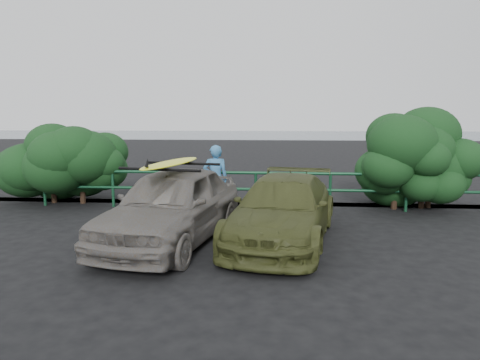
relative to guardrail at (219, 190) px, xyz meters
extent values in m
plane|color=black|center=(0.00, -5.00, -0.52)|extent=(80.00, 80.00, 0.00)
plane|color=slate|center=(0.00, 55.00, -0.52)|extent=(200.00, 200.00, 0.00)
imported|color=#68625D|center=(-0.52, -3.23, 0.24)|extent=(2.59, 4.70, 1.51)
imported|color=#40461F|center=(1.69, -2.95, 0.13)|extent=(2.66, 4.74, 1.30)
imported|color=teal|center=(-0.04, -0.43, 0.37)|extent=(0.71, 0.52, 1.78)
ellipsoid|color=#EFFB1A|center=(-0.52, -3.23, 1.08)|extent=(0.95, 2.49, 0.07)
camera|label=1|loc=(1.50, -11.46, 1.99)|focal=32.00mm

